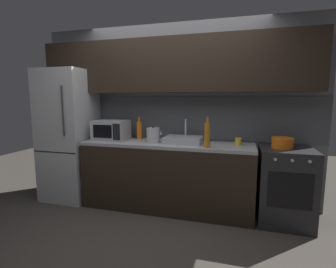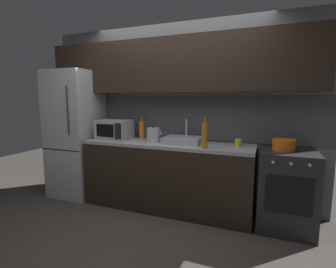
{
  "view_description": "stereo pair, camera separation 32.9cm",
  "coord_description": "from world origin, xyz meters",
  "px_view_note": "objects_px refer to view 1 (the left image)",
  "views": [
    {
      "loc": [
        0.9,
        -2.24,
        1.48
      ],
      "look_at": [
        0.02,
        0.9,
        1.01
      ],
      "focal_mm": 27.03,
      "sensor_mm": 36.0,
      "label": 1
    },
    {
      "loc": [
        1.21,
        -2.14,
        1.48
      ],
      "look_at": [
        0.02,
        0.9,
        1.01
      ],
      "focal_mm": 27.03,
      "sensor_mm": 36.0,
      "label": 2
    }
  ],
  "objects_px": {
    "oven_range": "(285,186)",
    "microwave": "(111,130)",
    "wine_bottle_orange": "(139,130)",
    "cooking_pot": "(282,143)",
    "kettle": "(153,135)",
    "wine_bottle_amber": "(207,135)",
    "mug_yellow": "(238,142)",
    "refrigerator": "(69,135)"
  },
  "relations": [
    {
      "from": "oven_range",
      "to": "microwave",
      "type": "bearing_deg",
      "value": 179.5
    },
    {
      "from": "wine_bottle_orange",
      "to": "cooking_pot",
      "type": "relative_size",
      "value": 1.29
    },
    {
      "from": "kettle",
      "to": "wine_bottle_amber",
      "type": "xyz_separation_m",
      "value": [
        0.72,
        -0.14,
        0.06
      ]
    },
    {
      "from": "kettle",
      "to": "cooking_pot",
      "type": "bearing_deg",
      "value": 2.46
    },
    {
      "from": "microwave",
      "to": "cooking_pot",
      "type": "relative_size",
      "value": 1.89
    },
    {
      "from": "microwave",
      "to": "mug_yellow",
      "type": "xyz_separation_m",
      "value": [
        1.72,
        0.03,
        -0.09
      ]
    },
    {
      "from": "refrigerator",
      "to": "microwave",
      "type": "height_order",
      "value": "refrigerator"
    },
    {
      "from": "mug_yellow",
      "to": "cooking_pot",
      "type": "distance_m",
      "value": 0.5
    },
    {
      "from": "refrigerator",
      "to": "mug_yellow",
      "type": "bearing_deg",
      "value": 1.05
    },
    {
      "from": "mug_yellow",
      "to": "cooking_pot",
      "type": "relative_size",
      "value": 0.37
    },
    {
      "from": "microwave",
      "to": "kettle",
      "type": "height_order",
      "value": "microwave"
    },
    {
      "from": "microwave",
      "to": "wine_bottle_amber",
      "type": "xyz_separation_m",
      "value": [
        1.36,
        -0.23,
        0.02
      ]
    },
    {
      "from": "microwave",
      "to": "refrigerator",
      "type": "bearing_deg",
      "value": -178.45
    },
    {
      "from": "oven_range",
      "to": "kettle",
      "type": "relative_size",
      "value": 4.12
    },
    {
      "from": "wine_bottle_orange",
      "to": "mug_yellow",
      "type": "xyz_separation_m",
      "value": [
        1.36,
        -0.13,
        -0.08
      ]
    },
    {
      "from": "refrigerator",
      "to": "kettle",
      "type": "height_order",
      "value": "refrigerator"
    },
    {
      "from": "oven_range",
      "to": "kettle",
      "type": "xyz_separation_m",
      "value": [
        -1.62,
        -0.07,
        0.55
      ]
    },
    {
      "from": "refrigerator",
      "to": "oven_range",
      "type": "xyz_separation_m",
      "value": [
        2.95,
        -0.0,
        -0.49
      ]
    },
    {
      "from": "microwave",
      "to": "wine_bottle_orange",
      "type": "xyz_separation_m",
      "value": [
        0.36,
        0.15,
        -0.01
      ]
    },
    {
      "from": "microwave",
      "to": "wine_bottle_orange",
      "type": "distance_m",
      "value": 0.39
    },
    {
      "from": "oven_range",
      "to": "microwave",
      "type": "height_order",
      "value": "microwave"
    },
    {
      "from": "oven_range",
      "to": "cooking_pot",
      "type": "relative_size",
      "value": 3.7
    },
    {
      "from": "wine_bottle_amber",
      "to": "refrigerator",
      "type": "bearing_deg",
      "value": 174.19
    },
    {
      "from": "refrigerator",
      "to": "wine_bottle_amber",
      "type": "height_order",
      "value": "refrigerator"
    },
    {
      "from": "cooking_pot",
      "to": "microwave",
      "type": "bearing_deg",
      "value": 179.53
    },
    {
      "from": "refrigerator",
      "to": "microwave",
      "type": "xyz_separation_m",
      "value": [
        0.68,
        0.02,
        0.1
      ]
    },
    {
      "from": "wine_bottle_amber",
      "to": "kettle",
      "type": "bearing_deg",
      "value": 168.86
    },
    {
      "from": "wine_bottle_amber",
      "to": "wine_bottle_orange",
      "type": "distance_m",
      "value": 1.07
    },
    {
      "from": "oven_range",
      "to": "kettle",
      "type": "bearing_deg",
      "value": -177.67
    },
    {
      "from": "kettle",
      "to": "cooking_pot",
      "type": "height_order",
      "value": "kettle"
    },
    {
      "from": "kettle",
      "to": "refrigerator",
      "type": "bearing_deg",
      "value": 177.11
    },
    {
      "from": "microwave",
      "to": "oven_range",
      "type": "bearing_deg",
      "value": -0.5
    },
    {
      "from": "refrigerator",
      "to": "wine_bottle_orange",
      "type": "relative_size",
      "value": 5.96
    },
    {
      "from": "refrigerator",
      "to": "mug_yellow",
      "type": "height_order",
      "value": "refrigerator"
    },
    {
      "from": "oven_range",
      "to": "microwave",
      "type": "xyz_separation_m",
      "value": [
        -2.27,
        0.02,
        0.58
      ]
    },
    {
      "from": "refrigerator",
      "to": "wine_bottle_orange",
      "type": "height_order",
      "value": "refrigerator"
    },
    {
      "from": "mug_yellow",
      "to": "microwave",
      "type": "bearing_deg",
      "value": -179.15
    },
    {
      "from": "oven_range",
      "to": "mug_yellow",
      "type": "relative_size",
      "value": 9.97
    },
    {
      "from": "wine_bottle_orange",
      "to": "microwave",
      "type": "bearing_deg",
      "value": -156.98
    },
    {
      "from": "kettle",
      "to": "wine_bottle_orange",
      "type": "xyz_separation_m",
      "value": [
        -0.29,
        0.24,
        0.03
      ]
    },
    {
      "from": "oven_range",
      "to": "kettle",
      "type": "height_order",
      "value": "kettle"
    },
    {
      "from": "wine_bottle_amber",
      "to": "cooking_pot",
      "type": "relative_size",
      "value": 1.5
    }
  ]
}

